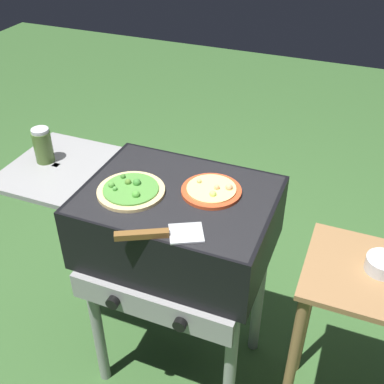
{
  "coord_description": "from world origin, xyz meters",
  "views": [
    {
      "loc": [
        0.52,
        -1.16,
        1.81
      ],
      "look_at": [
        0.05,
        0.0,
        0.92
      ],
      "focal_mm": 44.39,
      "sensor_mm": 36.0,
      "label": 1
    }
  ],
  "objects_px": {
    "pizza_veggie": "(131,190)",
    "topping_bowl_far": "(383,265)",
    "sauce_jar": "(43,145)",
    "prep_table": "(363,323)",
    "grill": "(174,227)",
    "spatula": "(160,234)",
    "pizza_cheese": "(212,190)"
  },
  "relations": [
    {
      "from": "grill",
      "to": "topping_bowl_far",
      "type": "height_order",
      "value": "grill"
    },
    {
      "from": "pizza_veggie",
      "to": "spatula",
      "type": "relative_size",
      "value": 0.88
    },
    {
      "from": "pizza_cheese",
      "to": "prep_table",
      "type": "relative_size",
      "value": 0.26
    },
    {
      "from": "grill",
      "to": "prep_table",
      "type": "relative_size",
      "value": 1.24
    },
    {
      "from": "prep_table",
      "to": "topping_bowl_far",
      "type": "height_order",
      "value": "topping_bowl_far"
    },
    {
      "from": "sauce_jar",
      "to": "prep_table",
      "type": "bearing_deg",
      "value": -0.52
    },
    {
      "from": "prep_table",
      "to": "topping_bowl_far",
      "type": "relative_size",
      "value": 7.45
    },
    {
      "from": "grill",
      "to": "spatula",
      "type": "bearing_deg",
      "value": -76.59
    },
    {
      "from": "grill",
      "to": "spatula",
      "type": "xyz_separation_m",
      "value": [
        0.05,
        -0.21,
        0.15
      ]
    },
    {
      "from": "grill",
      "to": "pizza_cheese",
      "type": "xyz_separation_m",
      "value": [
        0.12,
        0.05,
        0.15
      ]
    },
    {
      "from": "sauce_jar",
      "to": "topping_bowl_far",
      "type": "bearing_deg",
      "value": 0.62
    },
    {
      "from": "pizza_veggie",
      "to": "sauce_jar",
      "type": "distance_m",
      "value": 0.39
    },
    {
      "from": "grill",
      "to": "pizza_veggie",
      "type": "relative_size",
      "value": 4.26
    },
    {
      "from": "grill",
      "to": "sauce_jar",
      "type": "height_order",
      "value": "sauce_jar"
    },
    {
      "from": "pizza_veggie",
      "to": "spatula",
      "type": "bearing_deg",
      "value": -41.84
    },
    {
      "from": "sauce_jar",
      "to": "prep_table",
      "type": "xyz_separation_m",
      "value": [
        1.19,
        -0.01,
        -0.41
      ]
    },
    {
      "from": "grill",
      "to": "sauce_jar",
      "type": "xyz_separation_m",
      "value": [
        -0.52,
        0.02,
        0.21
      ]
    },
    {
      "from": "sauce_jar",
      "to": "spatula",
      "type": "height_order",
      "value": "sauce_jar"
    },
    {
      "from": "spatula",
      "to": "prep_table",
      "type": "distance_m",
      "value": 0.75
    },
    {
      "from": "sauce_jar",
      "to": "topping_bowl_far",
      "type": "height_order",
      "value": "sauce_jar"
    },
    {
      "from": "sauce_jar",
      "to": "pizza_veggie",
      "type": "bearing_deg",
      "value": -9.23
    },
    {
      "from": "grill",
      "to": "topping_bowl_far",
      "type": "bearing_deg",
      "value": 2.38
    },
    {
      "from": "grill",
      "to": "spatula",
      "type": "relative_size",
      "value": 3.74
    },
    {
      "from": "pizza_veggie",
      "to": "spatula",
      "type": "xyz_separation_m",
      "value": [
        0.18,
        -0.16,
        -0.0
      ]
    },
    {
      "from": "spatula",
      "to": "pizza_cheese",
      "type": "bearing_deg",
      "value": 76.23
    },
    {
      "from": "pizza_veggie",
      "to": "prep_table",
      "type": "xyz_separation_m",
      "value": [
        0.81,
        0.05,
        -0.36
      ]
    },
    {
      "from": "pizza_cheese",
      "to": "spatula",
      "type": "xyz_separation_m",
      "value": [
        -0.06,
        -0.26,
        -0.0
      ]
    },
    {
      "from": "grill",
      "to": "sauce_jar",
      "type": "bearing_deg",
      "value": 178.3
    },
    {
      "from": "pizza_veggie",
      "to": "spatula",
      "type": "distance_m",
      "value": 0.25
    },
    {
      "from": "pizza_veggie",
      "to": "topping_bowl_far",
      "type": "distance_m",
      "value": 0.82
    },
    {
      "from": "pizza_veggie",
      "to": "topping_bowl_far",
      "type": "bearing_deg",
      "value": 5.29
    },
    {
      "from": "grill",
      "to": "pizza_veggie",
      "type": "bearing_deg",
      "value": -160.59
    }
  ]
}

